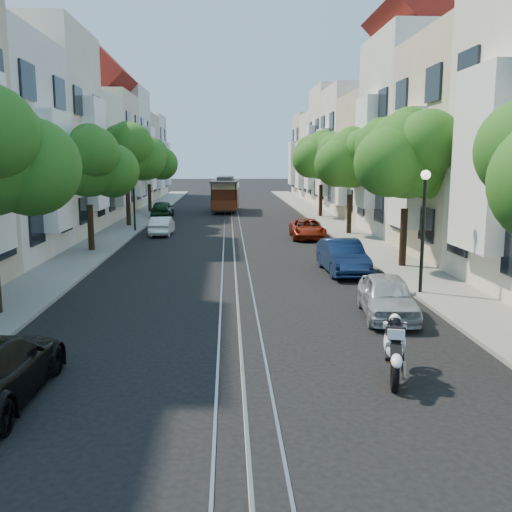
{
  "coord_description": "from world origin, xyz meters",
  "views": [
    {
      "loc": [
        -0.29,
        -14.84,
        4.61
      ],
      "look_at": [
        0.67,
        4.74,
        1.3
      ],
      "focal_mm": 40.0,
      "sensor_mm": 36.0,
      "label": 1
    }
  ],
  "objects": [
    {
      "name": "parked_car_w_mid",
      "position": [
        -4.4,
        20.54,
        0.58
      ],
      "size": [
        1.28,
        3.52,
        1.15
      ],
      "primitive_type": "imported",
      "rotation": [
        0.0,
        0.0,
        3.12
      ],
      "color": "white",
      "rests_on": "ground"
    },
    {
      "name": "tree_e_b",
      "position": [
        7.26,
        8.98,
        4.73
      ],
      "size": [
        4.93,
        4.08,
        6.68
      ],
      "color": "black",
      "rests_on": "ground"
    },
    {
      "name": "lane_line",
      "position": [
        0.0,
        28.0,
        0.0
      ],
      "size": [
        0.08,
        80.0,
        0.01
      ],
      "primitive_type": "cube",
      "color": "tan",
      "rests_on": "ground"
    },
    {
      "name": "rail_right",
      "position": [
        0.55,
        28.0,
        0.01
      ],
      "size": [
        0.06,
        80.0,
        0.02
      ],
      "primitive_type": "cube",
      "color": "gray",
      "rests_on": "ground"
    },
    {
      "name": "sportbike_rider",
      "position": [
        3.19,
        -3.48,
        0.78
      ],
      "size": [
        0.79,
        2.0,
        1.42
      ],
      "rotation": [
        0.0,
        0.0,
        -0.24
      ],
      "color": "black",
      "rests_on": "ground"
    },
    {
      "name": "rail_slot",
      "position": [
        0.0,
        28.0,
        0.01
      ],
      "size": [
        0.06,
        80.0,
        0.02
      ],
      "primitive_type": "cube",
      "color": "gray",
      "rests_on": "ground"
    },
    {
      "name": "parked_car_e_mid",
      "position": [
        4.4,
        8.04,
        0.69
      ],
      "size": [
        1.6,
        4.22,
        1.37
      ],
      "primitive_type": "imported",
      "rotation": [
        0.0,
        0.0,
        0.04
      ],
      "color": "#0B1A3A",
      "rests_on": "ground"
    },
    {
      "name": "sidewalk_east",
      "position": [
        7.25,
        28.0,
        0.06
      ],
      "size": [
        2.5,
        80.0,
        0.12
      ],
      "primitive_type": "cube",
      "color": "gray",
      "rests_on": "ground"
    },
    {
      "name": "lamp_east",
      "position": [
        6.3,
        4.0,
        2.85
      ],
      "size": [
        0.32,
        0.32,
        4.16
      ],
      "color": "black",
      "rests_on": "ground"
    },
    {
      "name": "tree_e_d",
      "position": [
        7.26,
        30.98,
        4.87
      ],
      "size": [
        5.01,
        4.16,
        6.85
      ],
      "color": "black",
      "rests_on": "ground"
    },
    {
      "name": "ground",
      "position": [
        0.0,
        28.0,
        0.0
      ],
      "size": [
        200.0,
        200.0,
        0.0
      ],
      "primitive_type": "plane",
      "color": "black",
      "rests_on": "ground"
    },
    {
      "name": "tree_e_c",
      "position": [
        7.26,
        19.98,
        4.6
      ],
      "size": [
        4.84,
        3.99,
        6.52
      ],
      "color": "black",
      "rests_on": "ground"
    },
    {
      "name": "townhouses_west",
      "position": [
        -11.87,
        27.91,
        5.08
      ],
      "size": [
        7.75,
        72.0,
        11.76
      ],
      "color": "silver",
      "rests_on": "ground"
    },
    {
      "name": "cable_car",
      "position": [
        -0.5,
        36.65,
        1.7
      ],
      "size": [
        2.69,
        7.56,
        2.87
      ],
      "rotation": [
        0.0,
        0.0,
        -0.05
      ],
      "color": "black",
      "rests_on": "ground"
    },
    {
      "name": "parked_car_w_far",
      "position": [
        -5.6,
        31.58,
        0.69
      ],
      "size": [
        1.66,
        4.04,
        1.37
      ],
      "primitive_type": "imported",
      "rotation": [
        0.0,
        0.0,
        3.13
      ],
      "color": "#15351B",
      "rests_on": "ground"
    },
    {
      "name": "tree_w_c",
      "position": [
        -7.14,
        24.98,
        5.07
      ],
      "size": [
        5.13,
        4.28,
        7.09
      ],
      "color": "black",
      "rests_on": "ground"
    },
    {
      "name": "lamp_west",
      "position": [
        -6.3,
        22.0,
        2.85
      ],
      "size": [
        0.32,
        0.32,
        4.16
      ],
      "color": "black",
      "rests_on": "ground"
    },
    {
      "name": "tree_w_d",
      "position": [
        -7.14,
        35.98,
        4.6
      ],
      "size": [
        4.84,
        3.99,
        6.52
      ],
      "color": "black",
      "rests_on": "ground"
    },
    {
      "name": "tree_w_b",
      "position": [
        -7.14,
        13.98,
        4.4
      ],
      "size": [
        4.72,
        3.87,
        6.27
      ],
      "color": "black",
      "rests_on": "ground"
    },
    {
      "name": "rail_left",
      "position": [
        -0.55,
        28.0,
        0.01
      ],
      "size": [
        0.06,
        80.0,
        0.02
      ],
      "primitive_type": "cube",
      "color": "gray",
      "rests_on": "ground"
    },
    {
      "name": "parked_car_e_near",
      "position": [
        4.4,
        1.37,
        0.63
      ],
      "size": [
        1.86,
        3.83,
        1.26
      ],
      "primitive_type": "imported",
      "rotation": [
        0.0,
        0.0,
        -0.1
      ],
      "color": "#9FA5AA",
      "rests_on": "ground"
    },
    {
      "name": "parked_car_e_far",
      "position": [
        4.4,
        18.53,
        0.58
      ],
      "size": [
        2.08,
        4.23,
        1.16
      ],
      "primitive_type": "imported",
      "rotation": [
        0.0,
        0.0,
        -0.04
      ],
      "color": "maroon",
      "rests_on": "ground"
    },
    {
      "name": "townhouses_east",
      "position": [
        11.87,
        27.91,
        5.18
      ],
      "size": [
        7.75,
        72.0,
        12.0
      ],
      "color": "beige",
      "rests_on": "ground"
    },
    {
      "name": "sidewalk_west",
      "position": [
        -7.25,
        28.0,
        0.06
      ],
      "size": [
        2.5,
        80.0,
        0.12
      ],
      "primitive_type": "cube",
      "color": "gray",
      "rests_on": "ground"
    }
  ]
}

